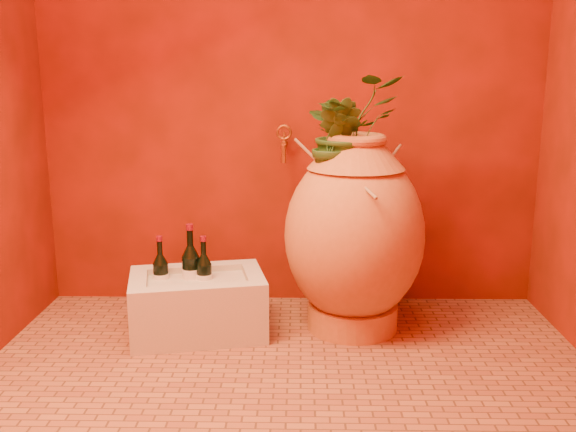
{
  "coord_description": "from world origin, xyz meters",
  "views": [
    {
      "loc": [
        0.05,
        -2.24,
        1.18
      ],
      "look_at": [
        -0.0,
        0.35,
        0.6
      ],
      "focal_mm": 40.0,
      "sensor_mm": 36.0,
      "label": 1
    }
  ],
  "objects_px": {
    "wine_bottle_c": "(204,277)",
    "wall_tap": "(284,142)",
    "amphora": "(354,234)",
    "wine_bottle_a": "(161,276)",
    "stone_basin": "(198,305)",
    "wine_bottle_b": "(191,272)"
  },
  "relations": [
    {
      "from": "wine_bottle_c",
      "to": "wall_tap",
      "type": "xyz_separation_m",
      "value": [
        0.36,
        0.35,
        0.58
      ]
    },
    {
      "from": "amphora",
      "to": "wine_bottle_c",
      "type": "distance_m",
      "value": 0.71
    },
    {
      "from": "amphora",
      "to": "wine_bottle_c",
      "type": "bearing_deg",
      "value": -176.55
    },
    {
      "from": "wine_bottle_a",
      "to": "wall_tap",
      "type": "distance_m",
      "value": 0.88
    },
    {
      "from": "wine_bottle_c",
      "to": "stone_basin",
      "type": "bearing_deg",
      "value": -129.58
    },
    {
      "from": "stone_basin",
      "to": "wine_bottle_b",
      "type": "xyz_separation_m",
      "value": [
        -0.03,
        0.05,
        0.14
      ]
    },
    {
      "from": "wine_bottle_c",
      "to": "wine_bottle_b",
      "type": "bearing_deg",
      "value": 165.85
    },
    {
      "from": "wine_bottle_b",
      "to": "stone_basin",
      "type": "bearing_deg",
      "value": -56.64
    },
    {
      "from": "amphora",
      "to": "stone_basin",
      "type": "relative_size",
      "value": 1.36
    },
    {
      "from": "wine_bottle_b",
      "to": "amphora",
      "type": "bearing_deg",
      "value": 1.96
    },
    {
      "from": "wine_bottle_c",
      "to": "wall_tap",
      "type": "distance_m",
      "value": 0.77
    },
    {
      "from": "amphora",
      "to": "stone_basin",
      "type": "bearing_deg",
      "value": -173.89
    },
    {
      "from": "wine_bottle_a",
      "to": "wine_bottle_c",
      "type": "height_order",
      "value": "same"
    },
    {
      "from": "stone_basin",
      "to": "wine_bottle_c",
      "type": "xyz_separation_m",
      "value": [
        0.03,
        0.04,
        0.13
      ]
    },
    {
      "from": "wall_tap",
      "to": "wine_bottle_b",
      "type": "bearing_deg",
      "value": -141.47
    },
    {
      "from": "amphora",
      "to": "wall_tap",
      "type": "relative_size",
      "value": 5.13
    },
    {
      "from": "stone_basin",
      "to": "wine_bottle_c",
      "type": "relative_size",
      "value": 2.24
    },
    {
      "from": "amphora",
      "to": "wine_bottle_a",
      "type": "height_order",
      "value": "amphora"
    },
    {
      "from": "wine_bottle_c",
      "to": "wall_tap",
      "type": "height_order",
      "value": "wall_tap"
    },
    {
      "from": "stone_basin",
      "to": "wine_bottle_a",
      "type": "xyz_separation_m",
      "value": [
        -0.17,
        0.04,
        0.13
      ]
    },
    {
      "from": "stone_basin",
      "to": "amphora",
      "type": "bearing_deg",
      "value": 6.11
    },
    {
      "from": "wine_bottle_a",
      "to": "amphora",
      "type": "bearing_deg",
      "value": 2.52
    }
  ]
}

